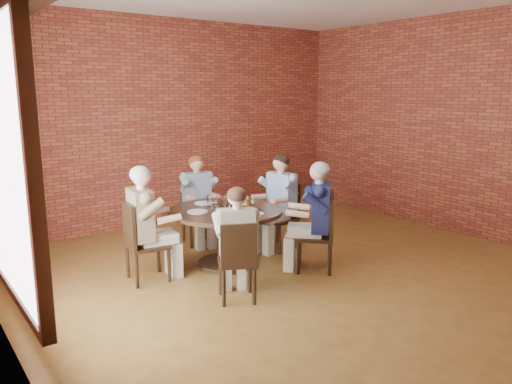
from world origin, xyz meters
TOP-DOWN VIEW (x-y plane):
  - floor at (0.00, 0.00)m, footprint 7.00×7.00m
  - wall_back at (0.00, 3.50)m, footprint 7.00×0.00m
  - wall_left at (-3.25, 0.00)m, footprint 0.00×7.00m
  - wall_right at (3.25, 0.00)m, footprint 0.00×7.00m
  - window at (-3.18, 0.40)m, footprint 0.10×2.16m
  - dining_table at (-0.57, 1.07)m, footprint 1.45×1.45m
  - chair_a at (0.51, 1.24)m, footprint 0.50×0.50m
  - diner_a at (0.42, 1.23)m, footprint 0.74×0.63m
  - chair_b at (-0.36, 2.19)m, footprint 0.48×0.48m
  - diner_b at (-0.38, 2.11)m, footprint 0.62×0.71m
  - chair_c at (-1.69, 1.21)m, footprint 0.50×0.50m
  - diner_c at (-1.60, 1.20)m, footprint 0.74×0.63m
  - chair_d at (-1.10, 0.03)m, footprint 0.52×0.52m
  - diner_d at (-1.06, 0.09)m, footprint 0.69×0.74m
  - chair_e at (0.31, 0.22)m, footprint 0.63×0.63m
  - diner_e at (0.24, 0.28)m, footprint 0.87×0.87m
  - plate_a at (-0.16, 1.22)m, footprint 0.26×0.26m
  - plate_b at (-0.64, 1.49)m, footprint 0.26×0.26m
  - plate_c at (-0.94, 1.14)m, footprint 0.26×0.26m
  - plate_d at (-0.45, 0.63)m, footprint 0.26×0.26m
  - glass_a at (-0.22, 1.21)m, footprint 0.07×0.07m
  - glass_b at (-0.48, 1.25)m, footprint 0.07×0.07m
  - glass_c at (-0.64, 1.36)m, footprint 0.07×0.07m
  - glass_d at (-0.67, 1.19)m, footprint 0.07×0.07m
  - glass_e at (-0.85, 0.88)m, footprint 0.07×0.07m
  - glass_f at (-0.74, 0.76)m, footprint 0.07×0.07m
  - glass_g at (-0.56, 0.86)m, footprint 0.07×0.07m
  - glass_h at (-0.24, 1.03)m, footprint 0.07×0.07m
  - smartphone at (-0.31, 0.72)m, footprint 0.13×0.17m

SIDE VIEW (x-z plane):
  - floor at x=0.00m, z-range 0.00..0.00m
  - chair_d at x=-1.10m, z-range 0.04..0.93m
  - chair_b at x=-0.36m, z-range 0.04..0.96m
  - chair_a at x=0.51m, z-range 0.04..0.99m
  - chair_e at x=0.31m, z-range 0.04..1.00m
  - chair_c at x=-1.69m, z-range 0.04..1.00m
  - dining_table at x=-0.57m, z-range 0.15..0.90m
  - diner_d at x=-1.06m, z-range 0.00..1.25m
  - diner_b at x=-0.38m, z-range 0.00..1.30m
  - diner_a at x=0.42m, z-range 0.00..1.35m
  - diner_e at x=0.24m, z-range 0.00..1.37m
  - diner_c at x=-1.60m, z-range 0.00..1.38m
  - smartphone at x=-0.31m, z-range 0.75..0.76m
  - plate_a at x=-0.16m, z-range 0.75..0.76m
  - plate_b at x=-0.64m, z-range 0.75..0.76m
  - plate_c at x=-0.94m, z-range 0.75..0.76m
  - plate_d at x=-0.45m, z-range 0.75..0.76m
  - glass_a at x=-0.22m, z-range 0.75..0.89m
  - glass_b at x=-0.48m, z-range 0.75..0.89m
  - glass_c at x=-0.64m, z-range 0.75..0.89m
  - glass_d at x=-0.67m, z-range 0.75..0.89m
  - glass_e at x=-0.85m, z-range 0.75..0.89m
  - glass_f at x=-0.74m, z-range 0.75..0.89m
  - glass_g at x=-0.56m, z-range 0.75..0.89m
  - glass_h at x=-0.24m, z-range 0.75..0.89m
  - window at x=-3.18m, z-range 0.47..2.83m
  - wall_back at x=0.00m, z-range -1.80..5.20m
  - wall_left at x=-3.25m, z-range -1.80..5.20m
  - wall_right at x=3.25m, z-range -1.80..5.20m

